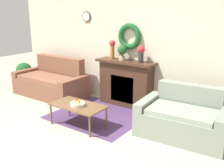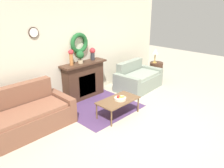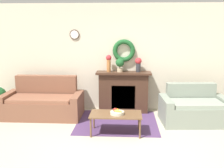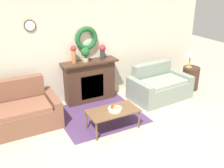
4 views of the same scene
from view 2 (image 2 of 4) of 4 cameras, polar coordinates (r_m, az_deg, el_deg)
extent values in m
plane|color=#ADA38E|center=(4.99, 10.44, -10.97)|extent=(16.00, 16.00, 0.00)
cube|color=#4C335B|center=(5.78, -3.11, -5.95)|extent=(1.80, 1.66, 0.01)
cube|color=beige|center=(6.15, -8.96, 8.81)|extent=(6.80, 0.06, 2.70)
cylinder|color=#382319|center=(5.37, -19.80, 12.51)|extent=(0.24, 0.02, 0.24)
cylinder|color=white|center=(5.35, -19.74, 12.51)|extent=(0.21, 0.01, 0.21)
torus|color=#1E5628|center=(6.04, -8.54, 10.51)|extent=(0.56, 0.11, 0.56)
cube|color=#42281C|center=(6.23, -7.40, 0.81)|extent=(1.22, 0.34, 0.98)
cube|color=black|center=(6.14, -6.44, -0.21)|extent=(0.59, 0.02, 0.59)
cube|color=orange|center=(6.16, -6.37, -0.86)|extent=(0.47, 0.01, 0.32)
cube|color=#42281C|center=(6.05, -7.42, 5.33)|extent=(1.36, 0.41, 0.05)
cube|color=brown|center=(4.95, -20.36, -9.42)|extent=(1.52, 0.73, 0.43)
cube|color=brown|center=(5.23, -22.98, -5.02)|extent=(1.52, 0.21, 0.94)
cube|color=brown|center=(5.35, -12.88, -5.43)|extent=(0.17, 0.93, 0.57)
cube|color=brown|center=(4.84, -20.74, -6.79)|extent=(1.46, 0.67, 0.08)
cube|color=gray|center=(6.89, 7.62, 0.36)|extent=(1.18, 0.78, 0.43)
cube|color=gray|center=(7.06, 4.62, 2.73)|extent=(1.15, 0.28, 0.84)
cube|color=gray|center=(6.41, 3.73, -0.41)|extent=(0.23, 0.91, 0.57)
cube|color=gray|center=(7.44, 9.74, 2.38)|extent=(0.23, 0.91, 0.57)
cube|color=gray|center=(6.80, 7.72, 2.39)|extent=(1.13, 0.72, 0.08)
cube|color=brown|center=(5.20, 1.62, -4.25)|extent=(1.03, 0.56, 0.03)
cylinder|color=brown|center=(4.84, -0.14, -9.02)|extent=(0.04, 0.04, 0.39)
cylinder|color=brown|center=(5.48, 6.84, -5.40)|extent=(0.04, 0.04, 0.39)
cylinder|color=brown|center=(5.14, -4.01, -7.15)|extent=(0.04, 0.04, 0.39)
cylinder|color=brown|center=(5.75, 3.04, -3.96)|extent=(0.04, 0.04, 0.39)
cylinder|color=beige|center=(5.18, 2.15, -3.85)|extent=(0.28, 0.28, 0.06)
sphere|color=#B2231E|center=(5.14, 1.68, -3.39)|extent=(0.08, 0.08, 0.08)
sphere|color=orange|center=(5.18, 1.94, -3.26)|extent=(0.07, 0.07, 0.07)
ellipsoid|color=yellow|center=(5.14, 2.55, -3.39)|extent=(0.17, 0.10, 0.04)
cylinder|color=#42281C|center=(7.83, 11.41, 3.35)|extent=(0.45, 0.45, 0.62)
cylinder|color=#B28E42|center=(7.72, 11.07, 5.60)|extent=(0.17, 0.17, 0.02)
cylinder|color=#B28E42|center=(7.68, 11.15, 6.73)|extent=(0.04, 0.04, 0.29)
cone|color=beige|center=(7.63, 11.27, 8.43)|extent=(0.26, 0.26, 0.18)
cylinder|color=#AD6B38|center=(5.81, -10.57, 6.29)|extent=(0.10, 0.10, 0.30)
sphere|color=#B72D33|center=(5.77, -10.70, 8.21)|extent=(0.14, 0.14, 0.14)
cylinder|color=#2D2D33|center=(6.26, -5.08, 7.20)|extent=(0.12, 0.12, 0.21)
sphere|color=#B72D33|center=(6.23, -5.13, 8.68)|extent=(0.16, 0.16, 0.16)
cylinder|color=tan|center=(5.99, -8.23, 5.80)|extent=(0.14, 0.14, 0.08)
cylinder|color=#4C3823|center=(5.97, -8.26, 6.46)|extent=(0.02, 0.02, 0.06)
sphere|color=#1E5628|center=(5.94, -8.32, 7.56)|extent=(0.21, 0.21, 0.21)
camera|label=1|loc=(6.64, 46.33, 10.35)|focal=42.00mm
camera|label=3|loc=(4.16, 69.15, 0.01)|focal=42.00mm
camera|label=4|loc=(1.61, 83.67, 13.70)|focal=42.00mm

